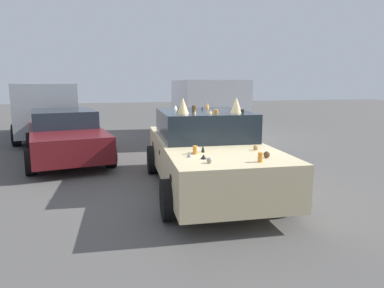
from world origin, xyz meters
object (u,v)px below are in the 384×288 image
(parked_van_near_left, at_px, (205,105))
(parked_sedan_row_back_far, at_px, (66,135))
(art_car_decorated, at_px, (206,151))
(parked_van_behind_right, at_px, (48,107))

(parked_van_near_left, bearing_deg, parked_sedan_row_back_far, 126.61)
(art_car_decorated, distance_m, parked_sedan_row_back_far, 4.49)
(art_car_decorated, xyz_separation_m, parked_van_near_left, (6.26, -1.79, 0.45))
(parked_sedan_row_back_far, bearing_deg, parked_van_near_left, 110.95)
(art_car_decorated, distance_m, parked_van_near_left, 6.52)
(parked_van_behind_right, relative_size, parked_sedan_row_back_far, 1.12)
(parked_van_near_left, xyz_separation_m, parked_sedan_row_back_far, (-2.84, 4.69, -0.53))
(art_car_decorated, relative_size, parked_van_near_left, 0.87)
(parked_sedan_row_back_far, bearing_deg, parked_van_behind_right, -176.69)
(art_car_decorated, bearing_deg, parked_sedan_row_back_far, -136.70)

